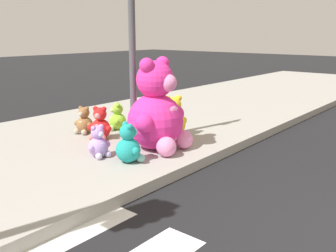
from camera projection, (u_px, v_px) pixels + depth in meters
sidewalk at (56, 150)px, 6.11m from camera, size 28.00×4.40×0.15m
sign_pole at (132, 37)px, 5.93m from camera, size 0.56×0.11×3.20m
plush_pink_large at (158, 113)px, 5.78m from camera, size 1.09×0.97×1.42m
plush_red at (100, 126)px, 6.42m from camera, size 0.40×0.40×0.56m
plush_lime at (117, 119)px, 7.04m from camera, size 0.37×0.36×0.51m
plush_yellow at (173, 120)px, 6.58m from camera, size 0.50×0.52×0.72m
plush_lavender at (99, 144)px, 5.49m from camera, size 0.37×0.33×0.48m
plush_brown at (84, 122)px, 6.79m from camera, size 0.35×0.37×0.49m
plush_teal at (129, 146)px, 5.26m from camera, size 0.41×0.42×0.57m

